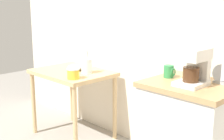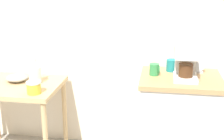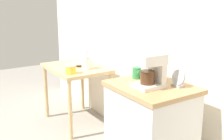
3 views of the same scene
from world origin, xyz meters
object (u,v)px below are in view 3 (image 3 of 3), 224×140
Objects in this scene: bowl_stoneware at (81,63)px; table_clock at (178,79)px; canister_enamel at (71,69)px; mug_tall_green at (137,73)px; glass_carafe_vase at (86,62)px; coffee_maker at (151,69)px; mug_dark_teal at (160,74)px.

table_clock is (1.59, 0.02, 0.18)m from bowl_stoneware.
mug_tall_green is (0.97, 0.16, 0.15)m from canister_enamel.
coffee_maker is (1.29, -0.13, 0.22)m from glass_carafe_vase.
mug_tall_green is 0.95× the size of mug_dark_teal.
bowl_stoneware is 0.88× the size of glass_carafe_vase.
glass_carafe_vase is 1.06m from mug_tall_green.
mug_tall_green is at bearing 9.30° from canister_enamel.
bowl_stoneware is at bearing 175.24° from mug_tall_green.
glass_carafe_vase is 1.20m from mug_dark_teal.
canister_enamel is at bearing -175.08° from coffee_maker.
bowl_stoneware is 2.17× the size of mug_tall_green.
canister_enamel is at bearing -170.70° from mug_tall_green.
table_clock is (1.41, 0.04, 0.13)m from glass_carafe_vase.
coffee_maker is 0.23m from mug_dark_teal.
bowl_stoneware is 1.60m from table_clock.
mug_tall_green reaches higher than canister_enamel.
glass_carafe_vase is 1.96× the size of canister_enamel.
glass_carafe_vase is 2.34× the size of mug_dark_teal.
bowl_stoneware is at bearing 172.72° from glass_carafe_vase.
mug_tall_green is (1.24, -0.10, 0.17)m from bowl_stoneware.
coffee_maker is at bearing -122.22° from table_clock.
glass_carafe_vase reaches higher than bowl_stoneware.
bowl_stoneware is 1.39m from mug_dark_teal.
mug_tall_green is at bearing 167.07° from coffee_maker.
coffee_maker is at bearing -6.11° from bowl_stoneware.
table_clock is at bearing 19.35° from mug_tall_green.
glass_carafe_vase is 0.26m from canister_enamel.
canister_enamel is at bearing -44.40° from bowl_stoneware.
mug_dark_teal is at bearing 2.49° from glass_carafe_vase.
glass_carafe_vase is at bearing -7.28° from bowl_stoneware.
table_clock reaches higher than bowl_stoneware.
mug_tall_green is 0.71× the size of table_clock.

